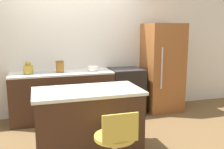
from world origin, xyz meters
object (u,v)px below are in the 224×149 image
Objects in this scene: oven_range at (126,91)px; mixing_bowl at (93,68)px; stool_chair at (116,148)px; kettle at (28,68)px; refrigerator at (162,68)px.

oven_range is 4.36× the size of mixing_bowl.
stool_chair is (-0.91, -2.15, -0.06)m from oven_range.
oven_range is 3.98× the size of kettle.
mixing_bowl reaches higher than oven_range.
stool_chair is 4.04× the size of mixing_bowl.
kettle is at bearing 179.76° from refrigerator.
mixing_bowl reaches higher than stool_chair.
refrigerator is 1.46m from mixing_bowl.
oven_range is at bearing 1.38° from mixing_bowl.
kettle reaches higher than oven_range.
stool_chair is at bearing -113.01° from oven_range.
kettle is at bearing -179.49° from oven_range.
oven_range is 0.50× the size of refrigerator.
refrigerator reaches higher than kettle.
mixing_bowl is at bearing 179.57° from refrigerator.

